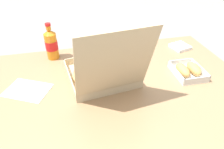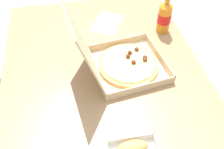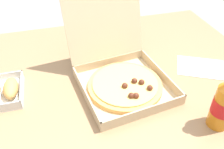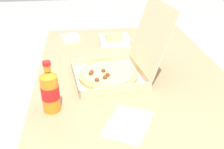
{
  "view_description": "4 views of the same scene",
  "coord_description": "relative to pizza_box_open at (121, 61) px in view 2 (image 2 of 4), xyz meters",
  "views": [
    {
      "loc": [
        0.2,
        0.78,
        1.41
      ],
      "look_at": [
        -0.0,
        -0.09,
        0.79
      ],
      "focal_mm": 33.14,
      "sensor_mm": 36.0,
      "label": 1
    },
    {
      "loc": [
        -0.78,
        0.12,
        1.65
      ],
      "look_at": [
        -0.01,
        -0.03,
        0.78
      ],
      "focal_mm": 39.56,
      "sensor_mm": 36.0,
      "label": 2
    },
    {
      "loc": [
        -0.2,
        -0.81,
        1.41
      ],
      "look_at": [
        0.02,
        -0.06,
        0.78
      ],
      "focal_mm": 38.41,
      "sensor_mm": 36.0,
      "label": 3
    },
    {
      "loc": [
        1.25,
        -0.25,
        1.43
      ],
      "look_at": [
        0.04,
        -0.11,
        0.77
      ],
      "focal_mm": 43.42,
      "sensor_mm": 36.0,
      "label": 4
    }
  ],
  "objects": [
    {
      "name": "pizza_box_open",
      "position": [
        0.0,
        0.0,
        0.0
      ],
      "size": [
        0.39,
        0.48,
        0.37
      ],
      "color": "tan",
      "rests_on": "dining_table"
    },
    {
      "name": "dining_table",
      "position": [
        -0.05,
        0.09,
        -0.12
      ],
      "size": [
        1.42,
        0.98,
        0.76
      ],
      "color": "#997551",
      "rests_on": "ground_plane"
    },
    {
      "name": "ground_plane",
      "position": [
        -0.05,
        0.09,
        -0.81
      ],
      "size": [
        10.0,
        10.0,
        0.0
      ],
      "primitive_type": "plane",
      "color": "gray"
    },
    {
      "name": "paper_menu",
      "position": [
        0.38,
        0.0,
        -0.05
      ],
      "size": [
        0.26,
        0.23,
        0.0
      ],
      "primitive_type": "cube",
      "rotation": [
        0.0,
        0.0,
        -0.48
      ],
      "color": "white",
      "rests_on": "dining_table"
    },
    {
      "name": "cola_bottle",
      "position": [
        0.25,
        -0.3,
        0.04
      ],
      "size": [
        0.07,
        0.07,
        0.22
      ],
      "color": "orange",
      "rests_on": "dining_table"
    }
  ]
}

